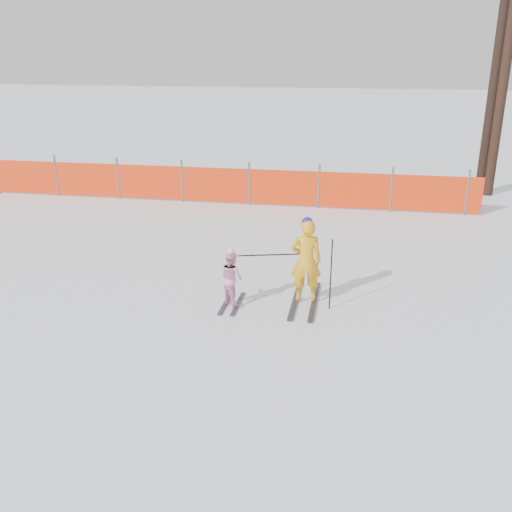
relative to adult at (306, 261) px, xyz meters
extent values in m
plane|color=white|center=(-0.80, -1.00, -0.78)|extent=(120.00, 120.00, 0.00)
cube|color=black|center=(-0.17, 0.00, -0.76)|extent=(0.09, 1.68, 0.04)
cube|color=black|center=(0.17, 0.00, -0.76)|extent=(0.09, 1.68, 0.04)
imported|color=yellow|center=(0.00, 0.00, 0.01)|extent=(0.60, 0.44, 1.50)
sphere|color=#26198E|center=(0.00, 0.00, 0.70)|extent=(0.20, 0.20, 0.20)
cube|color=black|center=(-1.38, -0.34, -0.76)|extent=(0.09, 0.98, 0.03)
cube|color=black|center=(-1.16, -0.34, -0.76)|extent=(0.09, 0.98, 0.03)
imported|color=#F7A1C7|center=(-1.27, -0.34, -0.27)|extent=(0.59, 0.57, 0.96)
cone|color=silver|center=(-1.27, -0.34, 0.24)|extent=(0.19, 0.19, 0.24)
cylinder|color=black|center=(0.45, -0.20, -0.14)|extent=(0.02, 0.02, 1.28)
cylinder|color=black|center=(-0.63, -0.17, 0.14)|extent=(1.03, 0.30, 0.02)
cylinder|color=#595960|center=(-8.27, 6.45, -0.15)|extent=(0.06, 0.06, 1.25)
cylinder|color=#595960|center=(-6.27, 6.45, -0.15)|extent=(0.06, 0.06, 1.25)
cylinder|color=#595960|center=(-4.27, 6.45, -0.15)|extent=(0.06, 0.06, 1.25)
cylinder|color=#595960|center=(-2.27, 6.45, -0.15)|extent=(0.06, 0.06, 1.25)
cylinder|color=#595960|center=(-0.27, 6.45, -0.15)|extent=(0.06, 0.06, 1.25)
cylinder|color=#595960|center=(1.73, 6.45, -0.15)|extent=(0.06, 0.06, 1.25)
cylinder|color=#595960|center=(3.73, 6.45, -0.15)|extent=(0.06, 0.06, 1.25)
cube|color=#F6370C|center=(-4.07, 6.45, -0.23)|extent=(16.40, 0.03, 1.00)
cylinder|color=black|center=(4.78, 8.99, 2.54)|extent=(0.32, 0.32, 6.63)
cylinder|color=black|center=(4.54, 9.01, 2.17)|extent=(0.27, 0.27, 5.89)
camera|label=1|loc=(0.81, -9.34, 3.50)|focal=40.00mm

